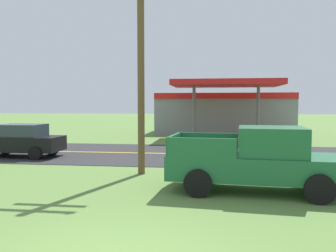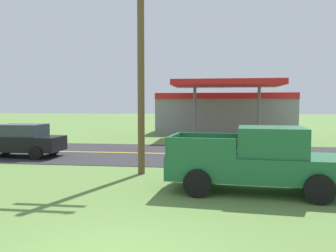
% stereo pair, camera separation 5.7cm
% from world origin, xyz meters
% --- Properties ---
extents(road_asphalt, '(140.00, 8.00, 0.02)m').
position_xyz_m(road_asphalt, '(0.00, 13.00, 0.01)').
color(road_asphalt, '#2B2B2D').
rests_on(road_asphalt, ground).
extents(road_centre_line, '(126.00, 0.20, 0.01)m').
position_xyz_m(road_centre_line, '(0.00, 13.00, 0.02)').
color(road_centre_line, gold).
rests_on(road_centre_line, road_asphalt).
extents(utility_pole, '(2.17, 0.26, 8.03)m').
position_xyz_m(utility_pole, '(-0.97, 7.62, 4.34)').
color(utility_pole, brown).
rests_on(utility_pole, ground).
extents(gas_station, '(12.00, 11.50, 4.40)m').
position_xyz_m(gas_station, '(2.67, 27.17, 1.94)').
color(gas_station, gray).
rests_on(gas_station, ground).
extents(pickup_green_parked_on_lawn, '(5.35, 2.59, 1.96)m').
position_xyz_m(pickup_green_parked_on_lawn, '(3.05, 5.41, 0.96)').
color(pickup_green_parked_on_lawn, '#1E6038').
rests_on(pickup_green_parked_on_lawn, ground).
extents(car_black_near_lane, '(4.20, 2.00, 1.64)m').
position_xyz_m(car_black_near_lane, '(-7.83, 11.00, 0.83)').
color(car_black_near_lane, black).
rests_on(car_black_near_lane, ground).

